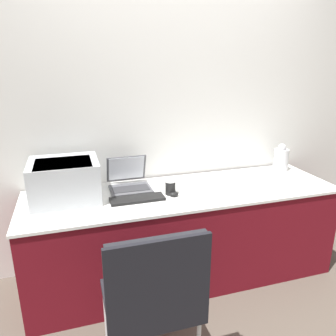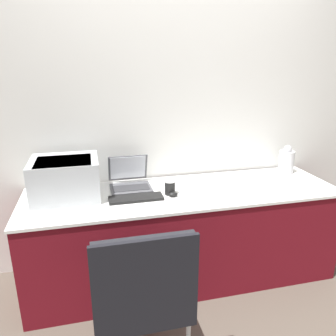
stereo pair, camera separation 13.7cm
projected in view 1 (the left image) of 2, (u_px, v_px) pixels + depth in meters
name	position (u px, v px, depth m)	size (l,w,h in m)	color
ground_plane	(198.00, 301.00, 2.38)	(14.00, 14.00, 0.00)	brown
wall_back	(168.00, 108.00, 2.64)	(8.00, 0.05, 2.60)	silver
table	(183.00, 234.00, 2.57)	(2.34, 0.69, 0.73)	maroon
printer	(65.00, 179.00, 2.26)	(0.46, 0.40, 0.28)	#B2B7BC
laptop_left	(129.00, 181.00, 2.50)	(0.31, 0.32, 0.23)	#4C4C51
external_keyboard	(137.00, 199.00, 2.28)	(0.38, 0.13, 0.02)	black
coffee_cup	(170.00, 187.00, 2.38)	(0.08, 0.08, 0.11)	black
mouse	(174.00, 194.00, 2.35)	(0.07, 0.05, 0.04)	black
metal_pitcher	(281.00, 159.00, 2.89)	(0.13, 0.13, 0.24)	silver
chair	(154.00, 293.00, 1.64)	(0.50, 0.45, 0.91)	black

